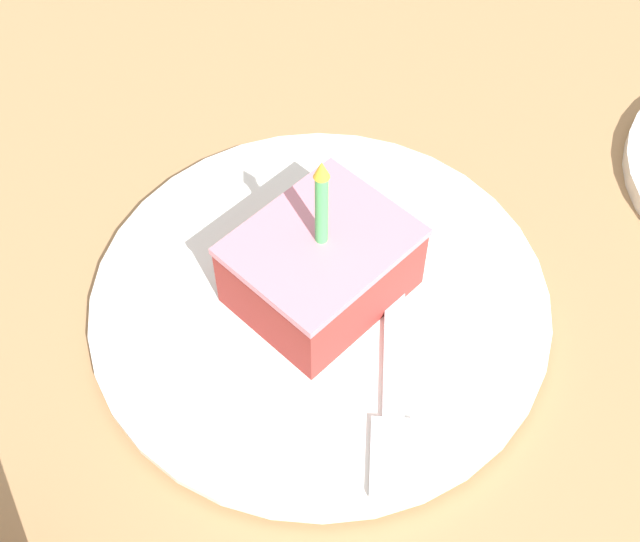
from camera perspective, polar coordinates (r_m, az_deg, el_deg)
ground_plane at (r=0.59m, az=-0.01°, el=-1.05°), size 2.40×2.40×0.04m
plate at (r=0.55m, az=0.00°, el=-1.97°), size 0.28×0.28×0.01m
cake_slice at (r=0.52m, az=0.09°, el=0.36°), size 0.08×0.10×0.11m
fork at (r=0.51m, az=4.74°, el=-6.61°), size 0.13×0.14×0.00m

